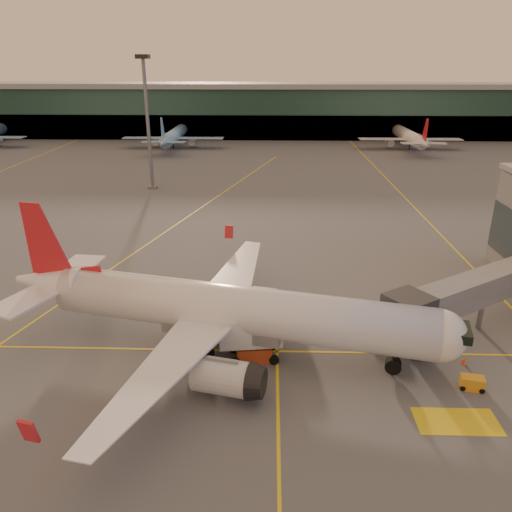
{
  "coord_description": "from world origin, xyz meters",
  "views": [
    {
      "loc": [
        4.29,
        -33.78,
        24.45
      ],
      "look_at": [
        2.77,
        15.79,
        5.0
      ],
      "focal_mm": 35.0,
      "sensor_mm": 36.0,
      "label": 1
    }
  ],
  "objects_px": {
    "pushback_tug": "(380,327)",
    "catering_truck": "(251,335)",
    "gpu_cart": "(472,383)",
    "main_airplane": "(222,310)"
  },
  "relations": [
    {
      "from": "pushback_tug",
      "to": "catering_truck",
      "type": "bearing_deg",
      "value": -148.04
    },
    {
      "from": "gpu_cart",
      "to": "catering_truck",
      "type": "bearing_deg",
      "value": -179.48
    },
    {
      "from": "catering_truck",
      "to": "pushback_tug",
      "type": "relative_size",
      "value": 1.68
    },
    {
      "from": "pushback_tug",
      "to": "gpu_cart",
      "type": "bearing_deg",
      "value": -45.74
    },
    {
      "from": "main_airplane",
      "to": "catering_truck",
      "type": "xyz_separation_m",
      "value": [
        2.61,
        -1.27,
        -1.68
      ]
    },
    {
      "from": "gpu_cart",
      "to": "pushback_tug",
      "type": "xyz_separation_m",
      "value": [
        -5.63,
        8.52,
        0.12
      ]
    },
    {
      "from": "catering_truck",
      "to": "pushback_tug",
      "type": "bearing_deg",
      "value": 13.43
    },
    {
      "from": "main_airplane",
      "to": "gpu_cart",
      "type": "height_order",
      "value": "main_airplane"
    },
    {
      "from": "gpu_cart",
      "to": "pushback_tug",
      "type": "height_order",
      "value": "pushback_tug"
    },
    {
      "from": "main_airplane",
      "to": "pushback_tug",
      "type": "relative_size",
      "value": 12.19
    }
  ]
}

